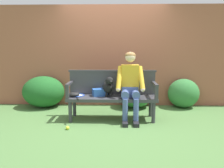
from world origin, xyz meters
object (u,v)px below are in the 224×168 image
at_px(tennis_racket, 77,96).
at_px(dog_on_bench, 108,86).
at_px(sports_bag, 100,92).
at_px(tennis_ball, 67,128).
at_px(garden_bench, 112,99).
at_px(baseball_glove, 74,94).
at_px(person_seated, 130,83).

bearing_deg(tennis_racket, dog_on_bench, -0.73).
height_order(sports_bag, tennis_ball, sports_bag).
relative_size(sports_bag, tennis_ball, 4.24).
distance_m(garden_bench, tennis_ball, 1.03).
xyz_separation_m(tennis_racket, baseball_glove, (-0.05, -0.06, 0.04)).
xyz_separation_m(garden_bench, baseball_glove, (-0.75, -0.04, 0.10)).
xyz_separation_m(baseball_glove, tennis_ball, (-0.01, -0.56, -0.47)).
bearing_deg(baseball_glove, sports_bag, 8.94).
distance_m(baseball_glove, sports_bag, 0.51).
bearing_deg(sports_bag, baseball_glove, -167.67).
height_order(person_seated, tennis_ball, person_seated).
bearing_deg(person_seated, tennis_racket, 177.68).
relative_size(garden_bench, tennis_ball, 26.37).
distance_m(garden_bench, person_seated, 0.48).
bearing_deg(sports_bag, garden_bench, -16.17).
relative_size(dog_on_bench, tennis_racket, 0.68).
bearing_deg(garden_bench, tennis_ball, -141.89).
relative_size(person_seated, tennis_racket, 2.29).
height_order(baseball_glove, tennis_ball, baseball_glove).
height_order(person_seated, dog_on_bench, person_seated).
height_order(garden_bench, person_seated, person_seated).
bearing_deg(baseball_glove, person_seated, -2.23).
height_order(person_seated, tennis_racket, person_seated).
xyz_separation_m(dog_on_bench, sports_bag, (-0.17, 0.05, -0.13)).
distance_m(baseball_glove, tennis_ball, 0.73).
bearing_deg(garden_bench, person_seated, -2.50).
distance_m(person_seated, dog_on_bench, 0.44).
distance_m(dog_on_bench, tennis_racket, 0.64).
bearing_deg(tennis_ball, person_seated, 27.58).
distance_m(person_seated, tennis_ball, 1.43).
xyz_separation_m(dog_on_bench, tennis_racket, (-0.61, 0.01, -0.19)).
distance_m(dog_on_bench, baseball_glove, 0.69).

